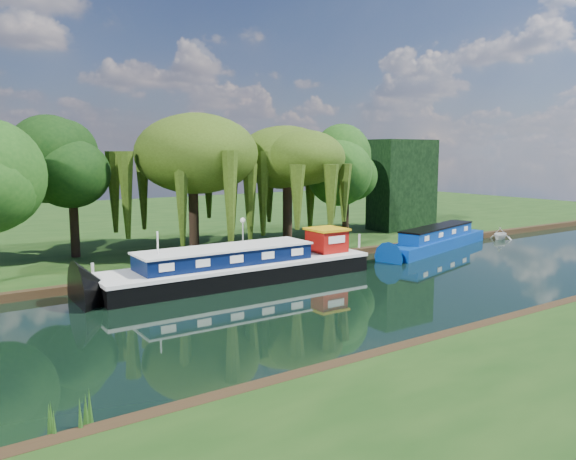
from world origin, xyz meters
TOP-DOWN VIEW (x-y plane):
  - ground at (0.00, 0.00)m, footprint 120.00×120.00m
  - far_bank at (0.00, 34.00)m, footprint 120.00×52.00m
  - dutch_barge at (-2.40, 5.57)m, footprint 16.22×3.79m
  - narrowboat at (15.26, 6.57)m, footprint 13.13×5.61m
  - white_cruiser at (23.51, 6.81)m, footprint 2.66×2.46m
  - willow_left at (-1.26, 14.42)m, footprint 7.63×7.63m
  - willow_right at (5.30, 12.25)m, footprint 6.55×6.55m
  - tree_far_mid at (-8.97, 16.27)m, footprint 5.14×5.14m
  - tree_far_right at (11.86, 13.35)m, footprint 4.78×4.78m
  - conifer_hedge at (19.00, 14.00)m, footprint 6.00×3.00m
  - lamppost at (0.50, 10.50)m, footprint 0.36×0.36m
  - mooring_posts at (-0.50, 8.40)m, footprint 19.16×0.16m
  - reeds_near at (6.87, -7.57)m, footprint 33.70×1.50m

SIDE VIEW (x-z plane):
  - ground at x=0.00m, z-range 0.00..0.00m
  - white_cruiser at x=23.51m, z-range -0.58..0.58m
  - far_bank at x=0.00m, z-range 0.00..0.45m
  - reeds_near at x=6.87m, z-range 0.00..1.10m
  - narrowboat at x=15.26m, z-range -0.27..1.63m
  - dutch_barge at x=-2.40m, z-range -0.86..2.56m
  - mooring_posts at x=-0.50m, z-range 0.45..1.45m
  - lamppost at x=0.50m, z-range 1.14..3.70m
  - conifer_hedge at x=19.00m, z-range 0.45..8.45m
  - tree_far_right at x=11.86m, z-range 1.93..9.75m
  - tree_far_mid at x=-8.97m, z-range 2.04..10.45m
  - willow_right at x=5.30m, z-range 2.28..10.27m
  - willow_left at x=-1.26m, z-range 2.52..11.67m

